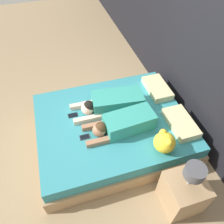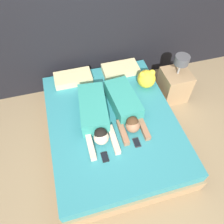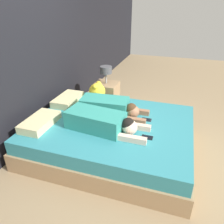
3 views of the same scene
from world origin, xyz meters
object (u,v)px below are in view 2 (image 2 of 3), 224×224
Objects in this scene: pillow_head_right at (120,69)px; person_left at (95,114)px; plush_toy at (146,78)px; cell_phone_right at (137,143)px; person_right at (125,105)px; cell_phone_left at (105,157)px; nightstand at (174,84)px; pillow_head_left at (73,78)px; bed at (112,128)px.

person_left reaches higher than pillow_head_right.
person_left is at bearing -126.50° from pillow_head_right.
cell_phone_right is at bearing -116.85° from plush_toy.
pillow_head_right is at bearing 77.53° from person_right.
cell_phone_left is at bearing -91.38° from person_left.
pillow_head_right is 0.67× the size of nightstand.
nightstand reaches higher than plush_toy.
nightstand is at bearing -13.08° from pillow_head_left.
person_left is 7.99× the size of cell_phone_left.
nightstand is (0.81, -0.36, -0.19)m from pillow_head_right.
cell_phone_left is at bearing -113.76° from pillow_head_right.
nightstand is at bearing 35.72° from cell_phone_left.
nightstand is (0.53, 0.03, -0.28)m from plush_toy.
person_right is (-0.17, -0.78, 0.06)m from pillow_head_right.
bed is 0.53m from cell_phone_right.
pillow_head_left is at bearing 180.00° from pillow_head_right.
nightstand is at bearing 22.77° from person_right.
cell_phone_right is (-0.01, -0.53, -0.11)m from person_right.
pillow_head_left is at bearing 166.92° from nightstand.
person_right is (0.43, 0.03, 0.00)m from person_left.
plush_toy is 0.34× the size of nightstand.
person_right reaches higher than cell_phone_right.
pillow_head_left is 1.99× the size of plush_toy.
pillow_head_right is 0.53× the size of person_left.
plush_toy is (0.89, 0.99, 0.14)m from cell_phone_left.
person_right is 3.42× the size of plush_toy.
pillow_head_left reaches higher than cell_phone_right.
pillow_head_left is at bearing 159.08° from plush_toy.
nightstand is at bearing 43.41° from cell_phone_right.
nightstand reaches higher than pillow_head_left.
bed is 2.23× the size of person_right.
cell_phone_right is at bearing -65.67° from bed.
pillow_head_left is 0.67× the size of nightstand.
cell_phone_right is (0.20, -0.44, 0.22)m from bed.
person_right is 7.25× the size of cell_phone_right.
plush_toy reaches higher than pillow_head_right.
nightstand is (1.42, 1.02, -0.14)m from cell_phone_left.
bed is at bearing -156.52° from person_right.
bed is at bearing -66.40° from pillow_head_left.
bed is at bearing -15.48° from person_left.
pillow_head_left and pillow_head_right have the same top height.
pillow_head_left is 4.22× the size of cell_phone_left.
bed is 16.18× the size of cell_phone_right.
cell_phone_left is (-0.23, -0.52, 0.22)m from bed.
nightstand is (1.57, -0.36, -0.19)m from pillow_head_left.
plush_toy is at bearing 40.28° from person_right.
bed is 3.83× the size of pillow_head_right.
pillow_head_right is at bearing 82.08° from cell_phone_right.
person_right is 1.10m from nightstand.
nightstand is at bearing 3.36° from plush_toy.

